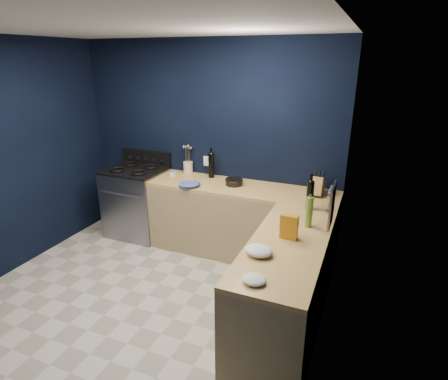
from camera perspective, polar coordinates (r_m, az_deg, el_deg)
The scene contains 27 objects.
floor at distance 3.95m, azimuth -13.69°, elevation -17.60°, with size 3.50×3.50×0.02m, color #B4AE9E.
ceiling at distance 3.16m, azimuth -17.92°, elevation 23.62°, with size 3.50×3.50×0.02m, color silver.
wall_back at distance 4.78m, azimuth -2.63°, elevation 7.17°, with size 3.50×0.02×2.60m, color black.
wall_right at distance 2.68m, azimuth 15.94°, elevation -4.18°, with size 0.02×3.50×2.60m, color black.
cab_back at distance 4.56m, azimuth 2.69°, elevation -5.08°, with size 2.30×0.63×0.86m, color #A0885C.
top_back at distance 4.39m, azimuth 2.78°, elevation 0.25°, with size 2.30×0.63×0.04m, color olive.
cab_right at distance 3.40m, azimuth 9.54°, elevation -14.99°, with size 0.63×1.67×0.86m, color #A0885C.
top_right at distance 3.16m, azimuth 10.01°, elevation -8.30°, with size 0.63×1.67×0.04m, color olive.
gas_range at distance 5.21m, azimuth -13.41°, elevation -1.97°, with size 0.76×0.66×0.92m, color gray.
oven_door at distance 4.98m, azimuth -15.48°, elevation -3.32°, with size 0.59×0.02×0.42m, color black.
cooktop at distance 5.05m, azimuth -13.84°, elevation 3.03°, with size 0.76×0.66×0.03m, color black.
backguard at distance 5.26m, azimuth -12.03°, elevation 5.03°, with size 0.76×0.06×0.20m, color black.
spice_panel at distance 3.24m, azimuth 16.56°, elevation -2.30°, with size 0.02×0.28×0.38m, color gray.
wall_outlet at distance 4.81m, azimuth -2.70°, elevation 4.56°, with size 0.09×0.02×0.13m, color white.
plate_stack at distance 4.42m, azimuth -5.51°, elevation 0.82°, with size 0.25×0.25×0.03m, color #313B8E.
ramekin at distance 4.84m, azimuth -8.10°, elevation 2.47°, with size 0.09×0.09×0.03m, color white.
utensil_crock at distance 4.91m, azimuth -5.64°, elevation 3.55°, with size 0.12×0.12×0.15m, color #F0E5C4.
wine_bottle_back at distance 4.68m, azimuth -2.00°, elevation 3.83°, with size 0.08×0.08×0.31m, color black.
lemon_basket at distance 4.43m, azimuth 1.60°, elevation 1.29°, with size 0.21×0.21×0.08m, color black.
knife_block at distance 4.22m, azimuth 14.58°, elevation 0.57°, with size 0.11×0.19×0.21m, color olive.
wine_bottle_right at distance 3.78m, azimuth 13.32°, elevation -0.88°, with size 0.07×0.07×0.30m, color black.
oil_bottle at distance 3.40m, azimuth 13.19°, elevation -3.40°, with size 0.07×0.07×0.29m, color olive.
spice_jar_near at distance 3.44m, azimuth 9.50°, elevation -4.50°, with size 0.05×0.05×0.10m, color olive.
spice_jar_far at distance 3.29m, azimuth 9.43°, elevation -5.92°, with size 0.04×0.04×0.08m, color olive.
crouton_bag at distance 3.16m, azimuth 10.17°, elevation -5.70°, with size 0.15×0.07×0.22m, color #AA3312.
towel_front at distance 2.91m, azimuth 5.48°, elevation -9.46°, with size 0.22×0.19×0.08m, color white.
towel_end at distance 2.59m, azimuth 4.73°, elevation -13.81°, with size 0.17×0.15×0.05m, color white.
Camera 1 is at (1.98, -2.45, 2.37)m, focal length 29.15 mm.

